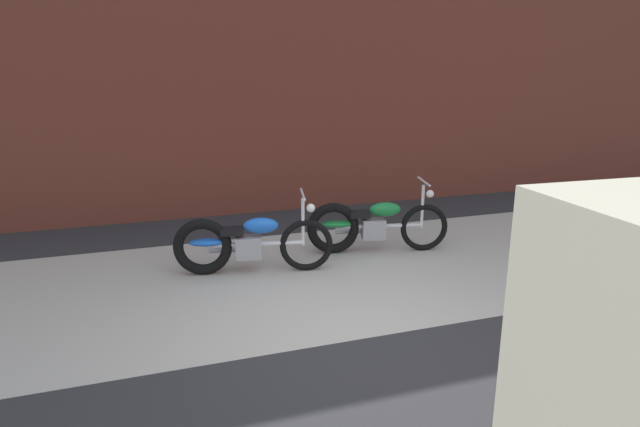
# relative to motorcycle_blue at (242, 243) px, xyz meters

# --- Properties ---
(ground_plane) EXTENTS (80.00, 80.00, 0.00)m
(ground_plane) POSITION_rel_motorcycle_blue_xyz_m (0.71, -2.09, -0.40)
(ground_plane) COLOR #2D2D30
(sidewalk_slab) EXTENTS (36.00, 3.50, 0.01)m
(sidewalk_slab) POSITION_rel_motorcycle_blue_xyz_m (0.71, -0.34, -0.40)
(sidewalk_slab) COLOR #B2ADA3
(sidewalk_slab) RESTS_ON ground
(brick_building_wall) EXTENTS (36.00, 0.50, 5.29)m
(brick_building_wall) POSITION_rel_motorcycle_blue_xyz_m (0.71, 3.11, 2.25)
(brick_building_wall) COLOR brown
(brick_building_wall) RESTS_ON ground
(motorcycle_blue) EXTENTS (1.98, 0.72, 1.03)m
(motorcycle_blue) POSITION_rel_motorcycle_blue_xyz_m (0.00, 0.00, 0.00)
(motorcycle_blue) COLOR black
(motorcycle_blue) RESTS_ON ground
(motorcycle_green) EXTENTS (1.98, 0.74, 1.03)m
(motorcycle_green) POSITION_rel_motorcycle_blue_xyz_m (1.82, 0.24, 0.00)
(motorcycle_green) COLOR black
(motorcycle_green) RESTS_ON ground
(traffic_cone) EXTENTS (0.40, 0.40, 0.55)m
(traffic_cone) POSITION_rel_motorcycle_blue_xyz_m (4.35, -0.41, -0.15)
(traffic_cone) COLOR orange
(traffic_cone) RESTS_ON ground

